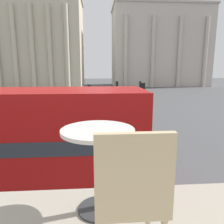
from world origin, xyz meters
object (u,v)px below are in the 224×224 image
traffic_light_near (141,105)px  car_silver (66,108)px  cafe_chair_0 (130,194)px  pedestrian_grey (123,93)px  cafe_dining_table (98,152)px  traffic_light_far (117,90)px  car_navy (66,98)px  plaza_building_left (26,44)px  plaza_building_right (159,47)px  traffic_light_mid (89,95)px  pedestrian_olive (34,121)px  pedestrian_blue (133,96)px

traffic_light_near → car_silver: bearing=121.0°
cafe_chair_0 → pedestrian_grey: size_ratio=0.52×
cafe_dining_table → pedestrian_grey: (4.24, 31.94, -3.12)m
traffic_light_far → car_navy: bearing=153.4°
pedestrian_grey → traffic_light_near: bearing=160.5°
cafe_chair_0 → plaza_building_left: plaza_building_left is taller
plaza_building_right → traffic_light_mid: 44.19m
traffic_light_mid → pedestrian_grey: bearing=67.8°
traffic_light_mid → cafe_chair_0: bearing=-87.6°
car_navy → car_silver: (0.99, -8.06, 0.00)m
traffic_light_near → pedestrian_olive: size_ratio=2.25×
plaza_building_right → pedestrian_grey: plaza_building_right is taller
pedestrian_olive → traffic_light_near: bearing=177.2°
cafe_dining_table → cafe_chair_0: 0.63m
pedestrian_grey → cafe_dining_table: bearing=157.2°
traffic_light_mid → pedestrian_blue: bearing=54.8°
traffic_light_mid → pedestrian_olive: (-3.83, -5.88, -1.11)m
traffic_light_mid → pedestrian_olive: bearing=-123.1°
pedestrian_grey → pedestrian_olive: size_ratio=0.97×
pedestrian_grey → plaza_building_right: bearing=-41.1°
car_silver → pedestrian_olive: bearing=19.0°
pedestrian_grey → pedestrian_olive: pedestrian_olive is taller
cafe_dining_table → car_silver: bearing=98.7°
plaza_building_right → car_silver: (-20.70, -38.37, -9.66)m
traffic_light_near → car_navy: traffic_light_near is taller
cafe_chair_0 → pedestrian_grey: 32.94m
plaza_building_right → car_navy: 38.51m
traffic_light_mid → car_navy: traffic_light_mid is taller
cafe_dining_table → traffic_light_near: size_ratio=0.18×
plaza_building_right → traffic_light_near: plaza_building_right is taller
traffic_light_mid → pedestrian_grey: traffic_light_mid is taller
traffic_light_far → car_silver: bearing=-141.1°
plaza_building_left → traffic_light_near: (18.71, -40.76, -7.65)m
traffic_light_mid → plaza_building_right: bearing=65.2°
pedestrian_grey → traffic_light_mid: bearing=142.6°
cafe_dining_table → car_navy: size_ratio=0.17×
plaza_building_left → traffic_light_near: 45.49m
cafe_dining_table → pedestrian_grey: bearing=82.4°
traffic_light_mid → traffic_light_far: traffic_light_mid is taller
traffic_light_far → pedestrian_blue: traffic_light_far is taller
plaza_building_right → traffic_light_far: 37.77m
pedestrian_blue → pedestrian_grey: bearing=65.7°
plaza_building_right → pedestrian_grey: 31.83m
traffic_light_near → traffic_light_mid: (-3.37, 8.74, -0.48)m
cafe_dining_table → car_navy: (-4.19, 29.01, -3.42)m
plaza_building_left → car_silver: plaza_building_left is taller
plaza_building_right → car_silver: bearing=-118.3°
traffic_light_near → pedestrian_olive: 7.91m
cafe_chair_0 → car_silver: (-3.37, 21.55, -3.40)m
cafe_dining_table → car_navy: cafe_dining_table is taller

